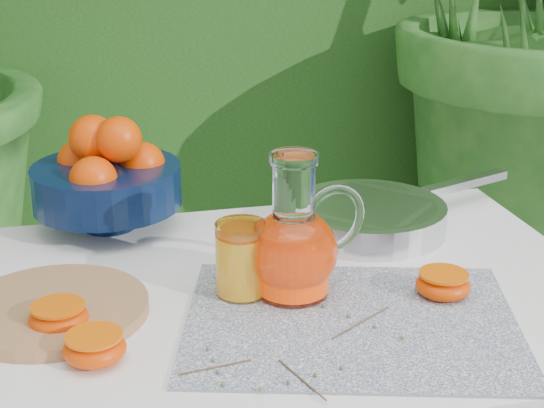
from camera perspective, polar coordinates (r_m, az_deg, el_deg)
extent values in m
cube|color=white|center=(1.26, 0.21, -6.72)|extent=(1.00, 0.70, 0.04)
cylinder|color=white|center=(1.83, 12.08, -11.37)|extent=(0.04, 0.04, 0.71)
cube|color=#0C1A46|center=(1.16, 5.46, -8.03)|extent=(0.53, 0.46, 0.00)
cylinder|color=#A17649|center=(1.22, -14.72, -6.97)|extent=(0.31, 0.31, 0.02)
cylinder|color=black|center=(1.50, -11.10, -0.82)|extent=(0.12, 0.12, 0.04)
cylinder|color=black|center=(1.48, -11.25, 1.24)|extent=(0.33, 0.33, 0.07)
sphere|color=#F04B02|center=(1.51, -12.99, 2.82)|extent=(0.10, 0.10, 0.08)
sphere|color=#F04B02|center=(1.48, -8.86, 2.68)|extent=(0.10, 0.10, 0.08)
sphere|color=#F04B02|center=(1.41, -12.13, 1.60)|extent=(0.10, 0.10, 0.08)
sphere|color=#F04B02|center=(1.53, -10.53, 3.16)|extent=(0.10, 0.10, 0.08)
sphere|color=#F04B02|center=(1.46, -12.17, 4.39)|extent=(0.11, 0.11, 0.08)
sphere|color=#F04B02|center=(1.43, -10.44, 4.37)|extent=(0.10, 0.10, 0.08)
cylinder|color=white|center=(1.23, 1.43, -5.93)|extent=(0.12, 0.12, 0.01)
ellipsoid|color=white|center=(1.20, 1.46, -3.25)|extent=(0.16, 0.16, 0.12)
cylinder|color=white|center=(1.17, 1.50, 1.04)|extent=(0.07, 0.07, 0.08)
cylinder|color=white|center=(1.15, 1.52, 3.15)|extent=(0.08, 0.08, 0.01)
torus|color=white|center=(1.22, 4.28, -0.98)|extent=(0.10, 0.04, 0.10)
cylinder|color=#F23B05|center=(1.21, 1.45, -3.83)|extent=(0.13, 0.13, 0.09)
cylinder|color=white|center=(1.21, -2.11, -3.77)|extent=(0.09, 0.09, 0.11)
cylinder|color=gold|center=(1.21, -2.10, -4.15)|extent=(0.08, 0.08, 0.09)
cylinder|color=#E75307|center=(1.19, -2.13, -2.12)|extent=(0.07, 0.07, 0.00)
cylinder|color=silver|center=(1.46, 6.59, -0.92)|extent=(0.35, 0.35, 0.05)
cylinder|color=silver|center=(1.45, 6.62, -0.17)|extent=(0.31, 0.31, 0.01)
cube|color=silver|center=(1.61, 13.09, 1.42)|extent=(0.20, 0.09, 0.02)
ellipsoid|color=#F04B02|center=(1.09, -12.03, -9.66)|extent=(0.10, 0.10, 0.04)
cylinder|color=#E75307|center=(1.08, -12.10, -8.83)|extent=(0.09, 0.09, 0.00)
ellipsoid|color=#F04B02|center=(1.17, -14.39, -7.59)|extent=(0.10, 0.10, 0.04)
cylinder|color=#E75307|center=(1.16, -14.46, -6.80)|extent=(0.09, 0.09, 0.00)
ellipsoid|color=#F04B02|center=(1.25, 11.62, -5.48)|extent=(0.10, 0.10, 0.04)
cylinder|color=#E75307|center=(1.24, 11.67, -4.72)|extent=(0.09, 0.09, 0.00)
cylinder|color=brown|center=(1.03, 2.06, -11.92)|extent=(0.03, 0.10, 0.00)
sphere|color=#496635|center=(1.01, -0.79, -12.54)|extent=(0.01, 0.01, 0.01)
sphere|color=#496635|center=(1.02, 1.12, -12.05)|extent=(0.01, 0.01, 0.01)
sphere|color=#496635|center=(1.03, 2.98, -11.56)|extent=(0.01, 0.01, 0.01)
sphere|color=#496635|center=(1.05, 4.77, -11.07)|extent=(0.01, 0.01, 0.01)
cylinder|color=brown|center=(1.16, 6.13, -8.05)|extent=(0.10, 0.07, 0.00)
sphere|color=#496635|center=(1.19, 3.53, -6.94)|extent=(0.01, 0.01, 0.01)
sphere|color=#496635|center=(1.17, 5.24, -7.61)|extent=(0.01, 0.01, 0.01)
sphere|color=#496635|center=(1.14, 7.04, -8.30)|extent=(0.01, 0.01, 0.01)
sphere|color=#496635|center=(1.12, 8.91, -9.01)|extent=(0.01, 0.01, 0.01)
cylinder|color=brown|center=(1.05, -3.90, -11.08)|extent=(0.09, 0.02, 0.00)
sphere|color=#496635|center=(1.02, -3.37, -12.19)|extent=(0.01, 0.01, 0.01)
sphere|color=#496635|center=(1.04, -3.73, -11.37)|extent=(0.01, 0.01, 0.01)
sphere|color=#496635|center=(1.06, -4.07, -10.58)|extent=(0.01, 0.01, 0.01)
sphere|color=#496635|center=(1.09, -4.39, -9.83)|extent=(0.01, 0.01, 0.01)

